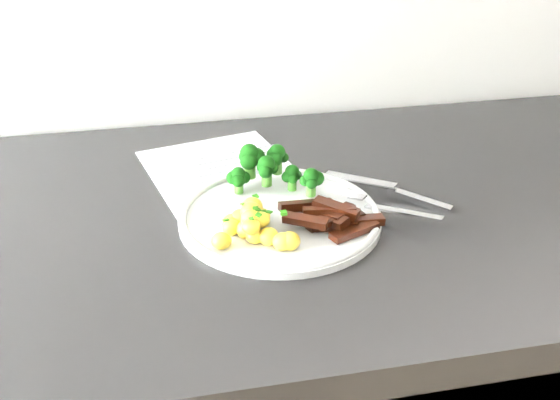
% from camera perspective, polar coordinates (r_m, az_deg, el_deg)
% --- Properties ---
extents(recipe_paper, '(0.26, 0.32, 0.00)m').
position_cam_1_polar(recipe_paper, '(0.92, -4.50, 1.91)').
color(recipe_paper, white).
rests_on(recipe_paper, counter).
extents(plate, '(0.26, 0.26, 0.01)m').
position_cam_1_polar(plate, '(0.82, 0.00, -1.39)').
color(plate, silver).
rests_on(plate, counter).
extents(broccoli, '(0.13, 0.09, 0.06)m').
position_cam_1_polar(broccoli, '(0.86, -0.95, 2.92)').
color(broccoli, '#35691F').
rests_on(broccoli, plate).
extents(potatoes, '(0.10, 0.09, 0.04)m').
position_cam_1_polar(potatoes, '(0.77, -2.47, -2.14)').
color(potatoes, yellow).
rests_on(potatoes, plate).
extents(beef_strips, '(0.13, 0.09, 0.03)m').
position_cam_1_polar(beef_strips, '(0.79, 4.49, -1.50)').
color(beef_strips, black).
rests_on(beef_strips, plate).
extents(fork, '(0.12, 0.11, 0.01)m').
position_cam_1_polar(fork, '(0.83, 9.42, -0.58)').
color(fork, silver).
rests_on(fork, plate).
extents(knife, '(0.14, 0.13, 0.02)m').
position_cam_1_polar(knife, '(0.88, 10.72, 0.49)').
color(knife, silver).
rests_on(knife, plate).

